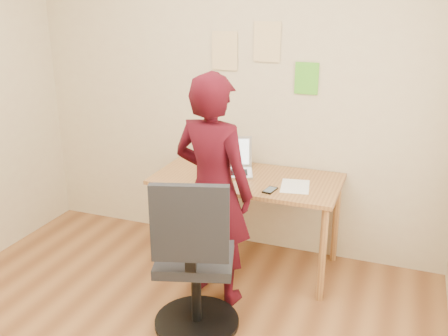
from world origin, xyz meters
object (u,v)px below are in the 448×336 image
at_px(laptop, 230,165).
at_px(office_chair, 194,268).
at_px(person, 213,190).
at_px(desk, 247,188).
at_px(phone, 270,190).

xyz_separation_m(laptop, office_chair, (0.13, -1.00, -0.34)).
height_order(office_chair, person, person).
bearing_deg(desk, office_chair, -92.13).
xyz_separation_m(desk, person, (-0.08, -0.49, 0.15)).
height_order(laptop, office_chair, office_chair).
height_order(laptop, person, person).
height_order(desk, office_chair, office_chair).
relative_size(laptop, phone, 3.06).
bearing_deg(laptop, office_chair, -102.31).
height_order(phone, person, person).
bearing_deg(office_chair, person, 79.34).
xyz_separation_m(office_chair, person, (-0.05, 0.43, 0.35)).
bearing_deg(person, desk, -88.42).
bearing_deg(desk, person, -99.45).
distance_m(desk, laptop, 0.23).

